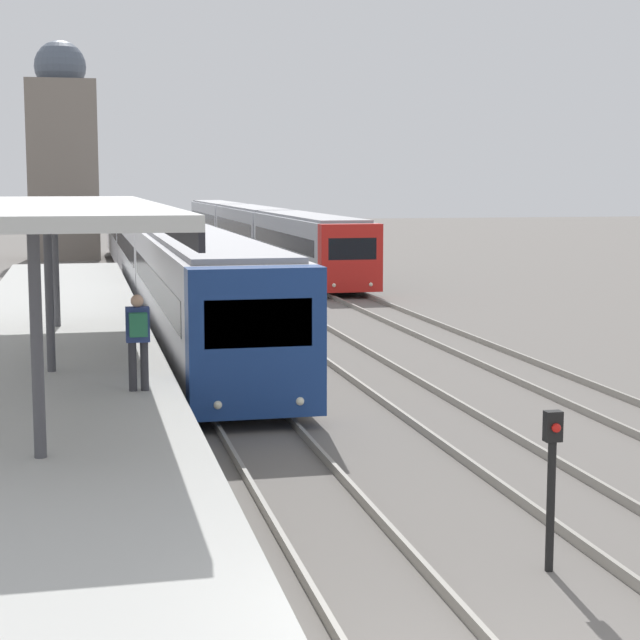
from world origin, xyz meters
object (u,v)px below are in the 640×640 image
person_on_platform (138,334)px  signal_post_near (552,473)px  train_far (253,229)px  train_near (155,250)px

person_on_platform → signal_post_near: person_on_platform is taller
person_on_platform → train_far: train_far is taller
train_near → signal_post_near: size_ratio=26.90×
person_on_platform → train_near: (2.18, 26.56, -0.24)m
person_on_platform → train_near: size_ratio=0.03×
train_near → signal_post_near: (2.19, -33.56, -0.55)m
signal_post_near → train_near: bearing=93.7°
person_on_platform → train_far: bearing=78.4°
train_near → person_on_platform: bearing=-94.7°
signal_post_near → person_on_platform: bearing=122.0°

